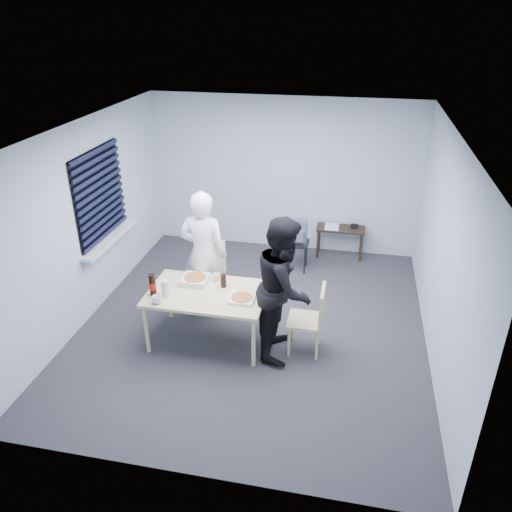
% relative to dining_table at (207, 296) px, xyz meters
% --- Properties ---
extents(room, '(5.00, 5.00, 5.00)m').
position_rel_dining_table_xyz_m(room, '(-1.71, 0.86, 0.80)').
color(room, '#2B2B2F').
rests_on(room, ground).
extents(dining_table, '(1.45, 0.92, 0.71)m').
position_rel_dining_table_xyz_m(dining_table, '(0.00, 0.00, 0.00)').
color(dining_table, beige).
rests_on(dining_table, ground).
extents(chair_far, '(0.42, 0.42, 0.89)m').
position_rel_dining_table_xyz_m(chair_far, '(-0.26, 1.00, -0.13)').
color(chair_far, beige).
rests_on(chair_far, ground).
extents(chair_right, '(0.42, 0.42, 0.89)m').
position_rel_dining_table_xyz_m(chair_right, '(1.30, 0.04, -0.13)').
color(chair_right, beige).
rests_on(chair_right, ground).
extents(person_white, '(0.65, 0.42, 1.77)m').
position_rel_dining_table_xyz_m(person_white, '(-0.23, 0.65, 0.24)').
color(person_white, white).
rests_on(person_white, ground).
extents(person_black, '(0.47, 0.86, 1.77)m').
position_rel_dining_table_xyz_m(person_black, '(0.95, 0.00, 0.24)').
color(person_black, black).
rests_on(person_black, ground).
extents(side_table, '(0.79, 0.35, 0.53)m').
position_rel_dining_table_xyz_m(side_table, '(1.50, 2.74, -0.20)').
color(side_table, '#2E2017').
rests_on(side_table, ground).
extents(stool, '(0.35, 0.35, 0.49)m').
position_rel_dining_table_xyz_m(stool, '(0.86, 2.13, -0.27)').
color(stool, black).
rests_on(stool, ground).
extents(backpack, '(0.27, 0.20, 0.38)m').
position_rel_dining_table_xyz_m(backpack, '(0.86, 2.12, 0.03)').
color(backpack, slate).
rests_on(backpack, stool).
extents(pizza_box_a, '(0.32, 0.32, 0.08)m').
position_rel_dining_table_xyz_m(pizza_box_a, '(-0.22, 0.21, 0.10)').
color(pizza_box_a, white).
rests_on(pizza_box_a, dining_table).
extents(pizza_box_b, '(0.30, 0.30, 0.04)m').
position_rel_dining_table_xyz_m(pizza_box_b, '(0.46, -0.08, 0.08)').
color(pizza_box_b, white).
rests_on(pizza_box_b, dining_table).
extents(mug_a, '(0.17, 0.17, 0.10)m').
position_rel_dining_table_xyz_m(mug_a, '(-0.50, -0.36, 0.11)').
color(mug_a, white).
rests_on(mug_a, dining_table).
extents(mug_b, '(0.10, 0.10, 0.09)m').
position_rel_dining_table_xyz_m(mug_b, '(0.03, 0.31, 0.11)').
color(mug_b, white).
rests_on(mug_b, dining_table).
extents(cola_glass, '(0.10, 0.10, 0.16)m').
position_rel_dining_table_xyz_m(cola_glass, '(0.16, 0.17, 0.14)').
color(cola_glass, black).
rests_on(cola_glass, dining_table).
extents(soda_bottle, '(0.09, 0.09, 0.28)m').
position_rel_dining_table_xyz_m(soda_bottle, '(-0.62, -0.18, 0.19)').
color(soda_bottle, black).
rests_on(soda_bottle, dining_table).
extents(plastic_cups, '(0.11, 0.11, 0.22)m').
position_rel_dining_table_xyz_m(plastic_cups, '(-0.46, -0.19, 0.17)').
color(plastic_cups, silver).
rests_on(plastic_cups, dining_table).
extents(rubber_band, '(0.06, 0.06, 0.00)m').
position_rel_dining_table_xyz_m(rubber_band, '(0.19, -0.30, 0.06)').
color(rubber_band, red).
rests_on(rubber_band, dining_table).
extents(papers, '(0.24, 0.32, 0.01)m').
position_rel_dining_table_xyz_m(papers, '(1.35, 2.75, -0.11)').
color(papers, white).
rests_on(papers, side_table).
extents(black_box, '(0.14, 0.12, 0.05)m').
position_rel_dining_table_xyz_m(black_box, '(1.72, 2.79, -0.09)').
color(black_box, black).
rests_on(black_box, side_table).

